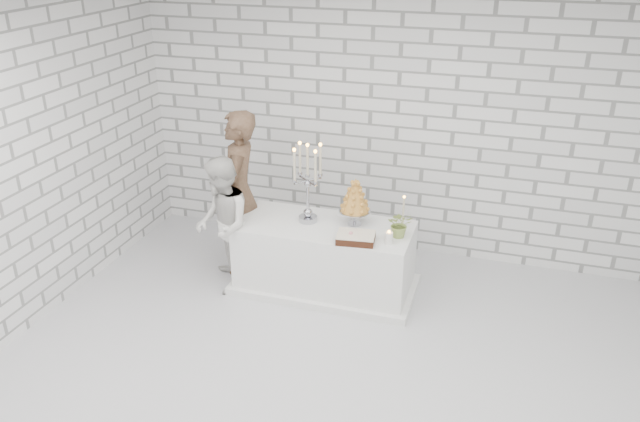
{
  "coord_description": "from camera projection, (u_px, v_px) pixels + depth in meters",
  "views": [
    {
      "loc": [
        1.25,
        -4.29,
        3.62
      ],
      "look_at": [
        -0.44,
        1.03,
        1.05
      ],
      "focal_mm": 35.69,
      "sensor_mm": 36.0,
      "label": 1
    }
  ],
  "objects": [
    {
      "name": "ground",
      "position": [
        332.0,
        373.0,
        5.57
      ],
      "size": [
        6.0,
        5.0,
        0.01
      ],
      "primitive_type": "cube",
      "color": "silver",
      "rests_on": "ground"
    },
    {
      "name": "ceiling",
      "position": [
        336.0,
        19.0,
        4.31
      ],
      "size": [
        6.0,
        5.0,
        0.01
      ],
      "primitive_type": "cube",
      "color": "white",
      "rests_on": "ground"
    },
    {
      "name": "wall_back",
      "position": [
        397.0,
        127.0,
        7.11
      ],
      "size": [
        6.0,
        0.01,
        3.0
      ],
      "primitive_type": "cube",
      "color": "white",
      "rests_on": "ground"
    },
    {
      "name": "wall_left",
      "position": [
        17.0,
        175.0,
        5.76
      ],
      "size": [
        0.01,
        5.0,
        3.0
      ],
      "primitive_type": "cube",
      "color": "white",
      "rests_on": "ground"
    },
    {
      "name": "cake_table",
      "position": [
        325.0,
        257.0,
        6.69
      ],
      "size": [
        1.8,
        0.8,
        0.75
      ],
      "primitive_type": "cube",
      "color": "white",
      "rests_on": "ground"
    },
    {
      "name": "groom",
      "position": [
        239.0,
        193.0,
        6.88
      ],
      "size": [
        0.59,
        0.75,
        1.83
      ],
      "primitive_type": "imported",
      "rotation": [
        0.0,
        0.0,
        -1.32
      ],
      "color": "#4B3323",
      "rests_on": "ground"
    },
    {
      "name": "bride",
      "position": [
        222.0,
        225.0,
        6.58
      ],
      "size": [
        0.82,
        0.88,
        1.46
      ],
      "primitive_type": "imported",
      "rotation": [
        0.0,
        0.0,
        -1.1
      ],
      "color": "silver",
      "rests_on": "ground"
    },
    {
      "name": "candelabra",
      "position": [
        308.0,
        183.0,
        6.45
      ],
      "size": [
        0.37,
        0.37,
        0.85
      ],
      "primitive_type": null,
      "rotation": [
        0.0,
        0.0,
        0.07
      ],
      "color": "#A6A7B1",
      "rests_on": "cake_table"
    },
    {
      "name": "croquembouche",
      "position": [
        355.0,
        202.0,
        6.45
      ],
      "size": [
        0.4,
        0.4,
        0.51
      ],
      "primitive_type": null,
      "rotation": [
        0.0,
        0.0,
        -0.23
      ],
      "color": "#B87320",
      "rests_on": "cake_table"
    },
    {
      "name": "chocolate_cake",
      "position": [
        356.0,
        238.0,
        6.19
      ],
      "size": [
        0.4,
        0.31,
        0.08
      ],
      "primitive_type": "cube",
      "rotation": [
        0.0,
        0.0,
        0.13
      ],
      "color": "black",
      "rests_on": "cake_table"
    },
    {
      "name": "pillar_candle",
      "position": [
        389.0,
        238.0,
        6.15
      ],
      "size": [
        0.1,
        0.1,
        0.12
      ],
      "primitive_type": "cylinder",
      "rotation": [
        0.0,
        0.0,
        0.32
      ],
      "color": "white",
      "rests_on": "cake_table"
    },
    {
      "name": "extra_taper",
      "position": [
        403.0,
        212.0,
        6.44
      ],
      "size": [
        0.07,
        0.07,
        0.32
      ],
      "primitive_type": "cylinder",
      "rotation": [
        0.0,
        0.0,
        -0.14
      ],
      "color": "beige",
      "rests_on": "cake_table"
    },
    {
      "name": "flowers",
      "position": [
        400.0,
        224.0,
        6.25
      ],
      "size": [
        0.29,
        0.27,
        0.27
      ],
      "primitive_type": "imported",
      "rotation": [
        0.0,
        0.0,
        0.25
      ],
      "color": "olive",
      "rests_on": "cake_table"
    }
  ]
}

